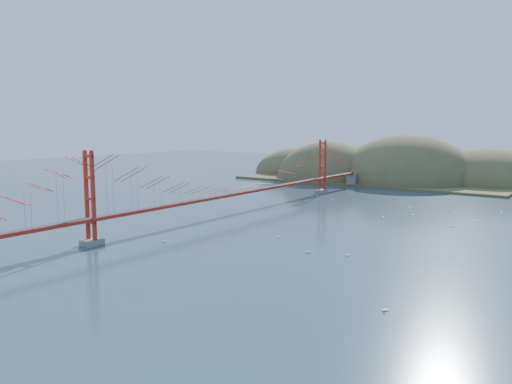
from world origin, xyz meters
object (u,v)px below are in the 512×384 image
Objects in this scene: bridge at (240,171)px; sailboat_2 at (348,254)px; sailboat_1 at (383,216)px; sailboat_0 at (309,251)px.

bridge is 33.10m from sailboat_2.
bridge is 24.95m from sailboat_1.
bridge reaches higher than sailboat_2.
sailboat_2 reaches higher than sailboat_1.
sailboat_0 reaches higher than sailboat_1.
sailboat_1 is (22.24, 8.98, -6.87)m from bridge.
sailboat_0 is (-4.26, -1.40, 0.01)m from sailboat_2.
sailboat_1 is at bearing 102.53° from sailboat_2.
sailboat_0 is (1.39, -26.83, 0.01)m from sailboat_1.
sailboat_1 is at bearing 21.99° from bridge.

